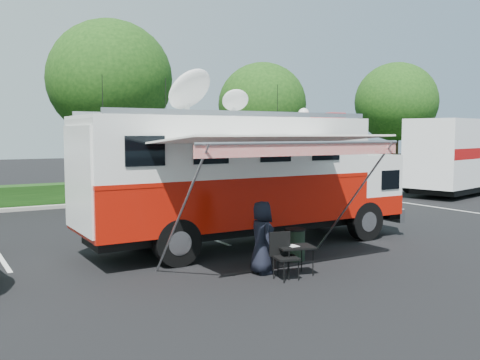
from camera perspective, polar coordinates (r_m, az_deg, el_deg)
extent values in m
plane|color=black|center=(15.89, 0.93, -6.98)|extent=(120.00, 120.00, 0.00)
cube|color=#9E998E|center=(27.29, -4.13, -1.79)|extent=(60.00, 0.35, 0.15)
cube|color=black|center=(28.05, -4.96, -0.74)|extent=(60.00, 1.20, 1.00)
cylinder|color=black|center=(27.47, -13.54, 2.99)|extent=(0.44, 0.44, 4.80)
ellipsoid|color=#14380F|center=(27.58, -13.69, 10.38)|extent=(6.14, 6.14, 5.84)
cylinder|color=black|center=(31.37, 2.37, 2.63)|extent=(0.44, 0.44, 4.00)
ellipsoid|color=#14380F|center=(31.39, 2.39, 8.03)|extent=(5.12, 5.12, 4.86)
cylinder|color=black|center=(38.51, 16.21, 3.17)|extent=(0.44, 0.44, 4.40)
ellipsoid|color=#14380F|center=(38.56, 16.33, 8.01)|extent=(5.63, 5.63, 5.35)
cube|color=silver|center=(18.24, -5.42, -5.42)|extent=(0.12, 5.50, 0.01)
cube|color=silver|center=(21.47, 9.22, -3.89)|extent=(0.12, 5.50, 0.01)
cube|color=silver|center=(25.72, 19.51, -2.64)|extent=(0.12, 5.50, 0.01)
cube|color=black|center=(15.77, 0.94, -4.85)|extent=(9.37, 1.53, 0.33)
cylinder|color=black|center=(16.97, 13.20, -4.28)|extent=(1.20, 0.35, 1.20)
cylinder|color=black|center=(18.74, 8.09, -3.33)|extent=(1.20, 0.35, 1.20)
cylinder|color=black|center=(13.42, -6.71, -6.63)|extent=(1.20, 0.35, 1.20)
cylinder|color=black|center=(15.60, -10.34, -5.04)|extent=(1.20, 0.35, 1.20)
cube|color=silver|center=(18.83, 13.88, -3.22)|extent=(0.22, 2.72, 0.44)
cube|color=silver|center=(18.14, 12.12, -0.20)|extent=(1.53, 2.72, 1.85)
cube|color=#AA1206|center=(18.21, 12.08, -2.25)|extent=(1.55, 2.74, 0.60)
cube|color=black|center=(18.61, 13.73, 0.91)|extent=(0.13, 2.42, 0.76)
cube|color=#AA1206|center=(15.27, -1.49, -2.08)|extent=(8.28, 2.72, 1.31)
cube|color=#AA1206|center=(15.20, -1.50, 0.37)|extent=(8.30, 2.74, 0.11)
cube|color=silver|center=(15.16, -1.50, 3.45)|extent=(8.28, 2.72, 1.53)
cube|color=silver|center=(15.16, -1.51, 6.50)|extent=(8.28, 2.72, 0.09)
cube|color=#CC0505|center=(17.29, 9.32, 6.75)|extent=(0.60, 1.04, 0.17)
sphere|color=silver|center=(18.07, 6.81, 7.05)|extent=(0.37, 0.37, 0.37)
ellipsoid|color=silver|center=(14.50, -5.38, 9.61)|extent=(1.31, 1.31, 0.39)
ellipsoid|color=silver|center=(15.59, -0.50, 8.50)|extent=(0.76, 0.76, 0.22)
cylinder|color=black|center=(14.26, -14.45, 8.67)|extent=(0.02, 0.02, 1.09)
cylinder|color=black|center=(14.85, -7.92, 8.63)|extent=(0.02, 0.02, 1.09)
cylinder|color=black|center=(16.65, 4.02, 8.27)|extent=(0.02, 0.02, 1.09)
cube|color=white|center=(12.77, 3.55, 4.37)|extent=(5.45, 2.61, 0.22)
cube|color=red|center=(11.74, 7.10, 3.33)|extent=(5.45, 0.04, 0.31)
cylinder|color=#B2B2B7|center=(11.72, 7.17, 3.97)|extent=(5.45, 0.07, 0.07)
cylinder|color=#B2B2B7|center=(11.62, -6.42, -3.66)|extent=(0.05, 2.80, 3.14)
cylinder|color=#B2B2B7|center=(14.37, 11.85, -2.07)|extent=(0.05, 2.80, 3.14)
imported|color=black|center=(12.82, 2.33, -9.91)|extent=(0.67, 0.91, 1.72)
cube|color=black|center=(12.48, 5.95, -7.11)|extent=(0.95, 0.78, 0.04)
cylinder|color=black|center=(12.19, 5.25, -9.05)|extent=(0.02, 0.02, 0.68)
cylinder|color=black|center=(12.53, 4.07, -8.65)|extent=(0.02, 0.02, 0.68)
cylinder|color=black|center=(12.59, 7.79, -8.62)|extent=(0.02, 0.02, 0.68)
cylinder|color=black|center=(12.92, 6.59, -8.25)|extent=(0.02, 0.02, 0.68)
cube|color=silver|center=(12.48, 5.63, -7.00)|extent=(0.22, 0.29, 0.01)
cube|color=black|center=(12.19, 4.94, -8.28)|extent=(0.60, 0.60, 0.04)
cube|color=black|center=(12.32, 4.27, -6.80)|extent=(0.50, 0.16, 0.56)
cylinder|color=black|center=(11.97, 4.71, -9.76)|extent=(0.02, 0.02, 0.50)
cylinder|color=black|center=(12.29, 3.61, -9.36)|extent=(0.02, 0.02, 0.50)
cylinder|color=black|center=(12.21, 6.27, -9.48)|extent=(0.02, 0.02, 0.50)
cylinder|color=black|center=(12.52, 5.14, -9.11)|extent=(0.02, 0.02, 0.50)
cylinder|color=black|center=(14.09, 5.89, -6.92)|extent=(0.51, 0.51, 0.79)
cylinder|color=black|center=(14.01, 5.91, -5.26)|extent=(0.55, 0.55, 0.04)
cube|color=white|center=(33.61, 24.24, 2.84)|extent=(13.34, 5.71, 3.48)
cube|color=black|center=(33.73, 24.13, -0.40)|extent=(12.20, 5.14, 0.33)
cylinder|color=black|center=(29.51, 21.19, -0.69)|extent=(1.09, 0.33, 1.09)
cylinder|color=black|center=(31.03, 17.70, -0.33)|extent=(1.09, 0.33, 1.09)
cylinder|color=black|center=(30.55, 22.70, -0.56)|extent=(1.09, 0.33, 1.09)
cylinder|color=black|center=(32.02, 19.25, -0.21)|extent=(1.09, 0.33, 1.09)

